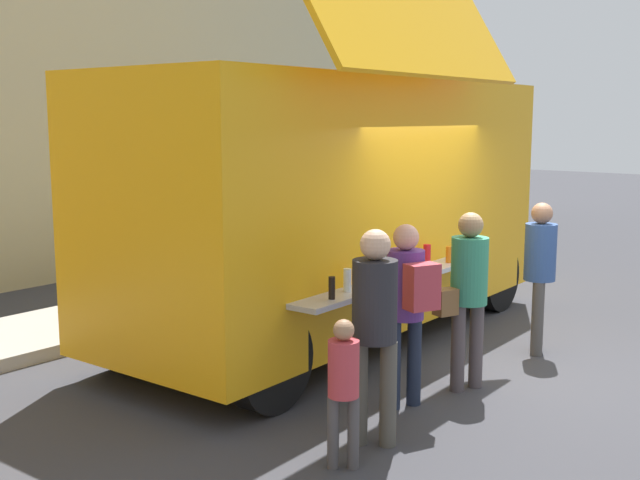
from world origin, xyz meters
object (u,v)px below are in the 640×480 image
Objects in this scene: customer_mid_with_backpack at (407,297)px; child_near_queue at (343,380)px; trash_bin at (361,241)px; customer_front_ordering at (468,286)px; customer_rear_waiting at (374,318)px; food_truck_main at (338,199)px; customer_extra_browsing at (540,264)px.

customer_mid_with_backpack reaches higher than child_near_queue.
customer_front_ordering is at bearing -135.02° from trash_bin.
customer_rear_waiting is at bearing 129.88° from customer_mid_with_backpack.
customer_mid_with_backpack is at bearing -140.80° from trash_bin.
food_truck_main is 3.72m from child_near_queue.
food_truck_main reaches higher than customer_rear_waiting.
customer_mid_with_backpack is at bearing -25.67° from child_near_queue.
food_truck_main is 3.65× the size of customer_extra_browsing.
customer_front_ordering is (-0.71, -2.09, -0.63)m from food_truck_main.
food_truck_main reaches higher than trash_bin.
customer_front_ordering is 0.79m from customer_mid_with_backpack.
food_truck_main is 2.30m from customer_front_ordering.
customer_extra_browsing is (2.34, -0.23, -0.02)m from customer_mid_with_backpack.
customer_mid_with_backpack is 0.96× the size of customer_rear_waiting.
customer_rear_waiting is at bearing 66.77° from customer_extra_browsing.
customer_mid_with_backpack is (-1.48, -1.92, -0.62)m from food_truck_main.
customer_rear_waiting reaches higher than customer_extra_browsing.
customer_front_ordering is 2.14m from child_near_queue.
food_truck_main reaches higher than customer_extra_browsing.
trash_bin is at bearing 30.52° from food_truck_main.
food_truck_main is 2.39m from customer_extra_browsing.
customer_rear_waiting is at bearing -138.84° from food_truck_main.
child_near_queue is at bearing 67.84° from customer_extra_browsing.
food_truck_main is at bearing -13.34° from customer_mid_with_backpack.
food_truck_main is 3.57× the size of customer_front_ordering.
customer_front_ordering is at bearing -35.08° from child_near_queue.
trash_bin is (3.71, 2.32, -1.18)m from food_truck_main.
customer_front_ordering is at bearing -26.93° from customer_rear_waiting.
food_truck_main is 5.36× the size of child_near_queue.
customer_mid_with_backpack is at bearing 61.10° from customer_extra_browsing.
customer_rear_waiting is 3.18m from customer_extra_browsing.
customer_rear_waiting is (-0.85, -0.23, 0.02)m from customer_mid_with_backpack.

